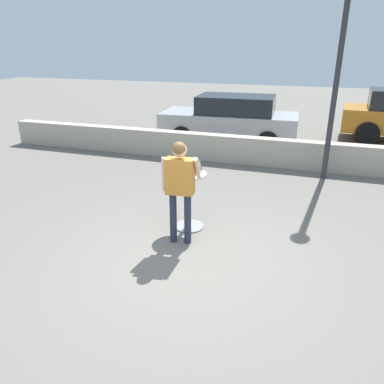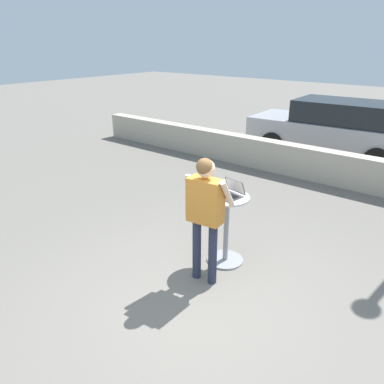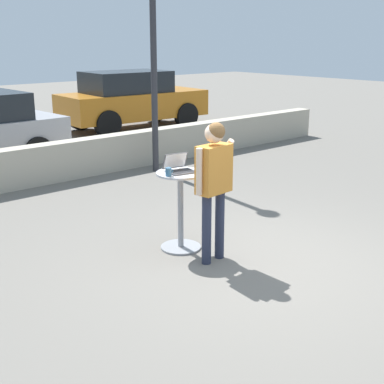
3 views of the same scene
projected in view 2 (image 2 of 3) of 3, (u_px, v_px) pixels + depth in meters
ground_plane at (201, 309)px, 4.32m from camera, size 50.00×50.00×0.00m
pavement_kerb at (347, 171)px, 7.81m from camera, size 14.54×0.35×0.70m
cafe_table at (226, 226)px, 5.06m from camera, size 0.59×0.59×0.98m
laptop at (230, 193)px, 4.90m from camera, size 0.37×0.37×0.21m
coffee_mug at (212, 190)px, 4.97m from camera, size 0.11×0.07×0.10m
standing_person at (205, 206)px, 4.46m from camera, size 0.57×0.39×1.64m
parked_car_further_down at (335, 128)px, 9.70m from camera, size 4.26×1.95×1.47m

